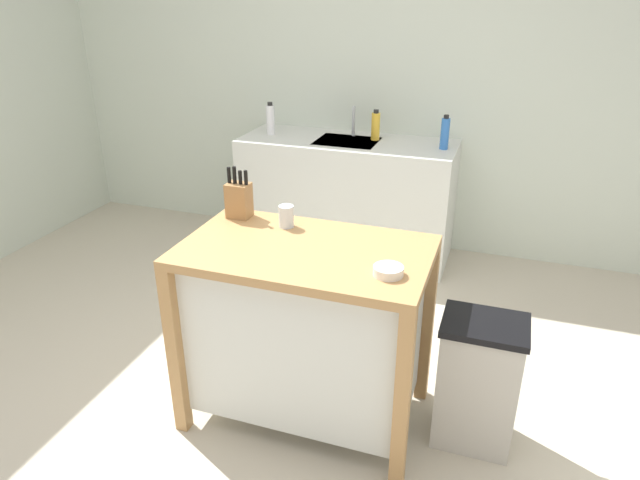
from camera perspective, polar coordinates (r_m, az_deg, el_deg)
name	(u,v)px	position (r m, az deg, el deg)	size (l,w,h in m)	color
ground_plane	(265,417)	(2.92, -5.50, -17.16)	(6.34, 6.34, 0.00)	#BCB29E
wall_back	(384,75)	(4.41, 6.45, 16.03)	(5.34, 0.10, 2.60)	silver
kitchen_island	(306,325)	(2.65, -1.42, -8.45)	(1.08, 0.65, 0.89)	#AD7F4C
knife_block	(239,199)	(2.77, -8.12, 4.06)	(0.11, 0.09, 0.25)	#9E7042
bowl_ceramic_small	(388,270)	(2.24, 6.85, -3.04)	(0.12, 0.12, 0.04)	silver
drinking_cup	(286,216)	(2.65, -3.39, 2.38)	(0.07, 0.07, 0.10)	silver
trash_bin	(478,382)	(2.70, 15.46, -13.52)	(0.36, 0.28, 0.63)	#B7B2A8
sink_counter	(347,197)	(4.33, 2.68, 4.29)	(1.57, 0.60, 0.88)	silver
sink_faucet	(353,121)	(4.30, 3.37, 11.78)	(0.02, 0.02, 0.22)	#B7BCC1
bottle_hand_soap	(376,126)	(4.20, 5.57, 11.28)	(0.06, 0.06, 0.22)	yellow
bottle_dish_soap	(270,119)	(4.36, -4.97, 11.93)	(0.06, 0.06, 0.24)	white
bottle_spray_cleaner	(445,133)	(4.03, 12.37, 10.39)	(0.06, 0.06, 0.23)	blue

